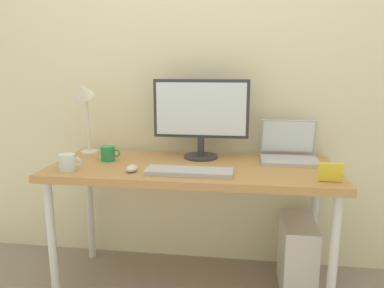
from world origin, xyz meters
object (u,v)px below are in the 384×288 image
Objects in this scene: photo_frame at (331,172)px; computer_tower at (297,256)px; keyboard at (189,172)px; mouse at (132,168)px; monitor at (201,114)px; desk_lamp at (85,102)px; glass_cup at (68,162)px; laptop at (289,150)px; desk at (192,177)px; coffee_mug at (108,153)px.

computer_tower is (-0.09, 0.26, -0.58)m from photo_frame.
mouse reaches higher than keyboard.
mouse is at bearing -133.41° from monitor.
desk_lamp is (-0.71, 0.00, 0.06)m from monitor.
mouse is (-0.30, 0.00, 0.01)m from keyboard.
monitor reaches higher than photo_frame.
glass_cup reaches higher than mouse.
laptop is 1.25m from desk_lamp.
desk is 12.91× the size of glass_cup.
keyboard is at bearing -93.44° from monitor.
mouse is at bearing 179.34° from keyboard.
laptop is 0.60m from computer_tower.
photo_frame reaches higher than desk.
glass_cup is (-0.63, -0.19, 0.11)m from desk.
coffee_mug is at bearing 175.88° from desk.
photo_frame is 0.26× the size of computer_tower.
laptop is 2.65× the size of glass_cup.
mouse is 0.28m from coffee_mug.
desk is at bearing 16.35° from glass_cup.
keyboard reaches higher than desk.
monitor is at bearing 86.56° from keyboard.
desk_lamp is at bearing 164.26° from photo_frame.
keyboard is at bearing -159.58° from computer_tower.
desk is at bearing -99.33° from monitor.
keyboard is (-0.02, -0.34, -0.25)m from monitor.
desk is at bearing -160.46° from laptop.
photo_frame is at bearing -11.71° from coffee_mug.
monitor is 0.78m from glass_cup.
mouse is at bearing -156.85° from laptop.
desk is at bearing -14.51° from desk_lamp.
coffee_mug is at bearing -171.41° from laptop.
mouse is at bearing -150.68° from desk.
keyboard is (0.69, -0.34, -0.31)m from desk_lamp.
laptop is 2.76× the size of coffee_mug.
coffee_mug reaches higher than computer_tower.
photo_frame is (1.36, -0.38, -0.28)m from desk_lamp.
computer_tower is (1.23, 0.24, -0.57)m from glass_cup.
laptop reaches higher than mouse.
desk_lamp reaches higher than glass_cup.
desk_lamp is 3.95× the size of coffee_mug.
laptop is at bearing 113.39° from computer_tower.
photo_frame is at bearing -2.61° from mouse.
computer_tower is at bearing -12.12° from monitor.
desk_lamp is 0.83m from keyboard.
mouse is (-0.83, -0.36, -0.04)m from laptop.
photo_frame is at bearing -70.06° from laptop.
photo_frame is at bearing -30.33° from monitor.
coffee_mug reaches higher than keyboard.
computer_tower is (0.89, 0.22, -0.54)m from mouse.
desk is 3.41× the size of desk_lamp.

